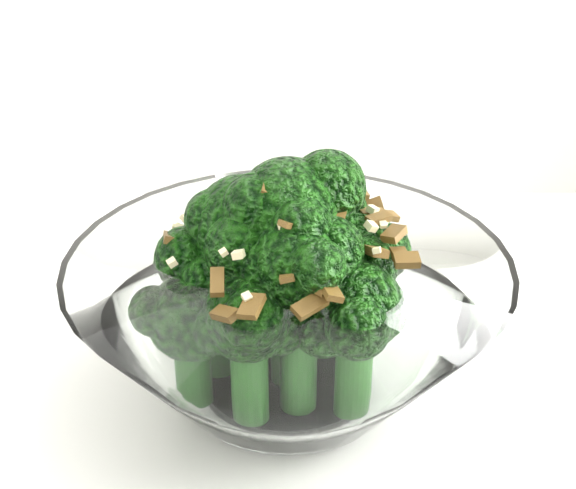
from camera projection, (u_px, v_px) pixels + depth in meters
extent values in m
cylinder|color=white|center=(288.00, 390.00, 0.52)|extent=(0.10, 0.10, 0.01)
cylinder|color=#1D5516|center=(288.00, 310.00, 0.49)|extent=(0.02, 0.02, 0.10)
sphere|color=#184E0E|center=(288.00, 211.00, 0.46)|extent=(0.06, 0.06, 0.06)
cylinder|color=#1D5516|center=(308.00, 292.00, 0.52)|extent=(0.02, 0.02, 0.09)
sphere|color=#184E0E|center=(309.00, 205.00, 0.49)|extent=(0.05, 0.05, 0.05)
cylinder|color=#1D5516|center=(246.00, 312.00, 0.50)|extent=(0.02, 0.02, 0.08)
sphere|color=#184E0E|center=(243.00, 225.00, 0.48)|extent=(0.06, 0.06, 0.06)
cylinder|color=#1D5516|center=(299.00, 349.00, 0.47)|extent=(0.02, 0.02, 0.08)
sphere|color=#184E0E|center=(299.00, 264.00, 0.45)|extent=(0.05, 0.05, 0.05)
cylinder|color=#1D5516|center=(354.00, 324.00, 0.51)|extent=(0.02, 0.02, 0.06)
sphere|color=#184E0E|center=(357.00, 257.00, 0.49)|extent=(0.05, 0.05, 0.05)
cylinder|color=#1D5516|center=(216.00, 326.00, 0.51)|extent=(0.02, 0.02, 0.06)
sphere|color=#184E0E|center=(213.00, 261.00, 0.49)|extent=(0.05, 0.05, 0.05)
cylinder|color=#1D5516|center=(354.00, 372.00, 0.47)|extent=(0.02, 0.02, 0.06)
sphere|color=#184E0E|center=(356.00, 307.00, 0.45)|extent=(0.05, 0.05, 0.05)
cylinder|color=#1D5516|center=(250.00, 380.00, 0.47)|extent=(0.02, 0.02, 0.06)
sphere|color=#184E0E|center=(248.00, 318.00, 0.45)|extent=(0.05, 0.05, 0.05)
cylinder|color=#1D5516|center=(357.00, 304.00, 0.54)|extent=(0.02, 0.02, 0.05)
sphere|color=#184E0E|center=(359.00, 255.00, 0.53)|extent=(0.04, 0.04, 0.04)
cylinder|color=#1D5516|center=(193.00, 370.00, 0.49)|extent=(0.02, 0.02, 0.04)
sphere|color=#184E0E|center=(190.00, 319.00, 0.47)|extent=(0.05, 0.05, 0.05)
cylinder|color=#1D5516|center=(280.00, 296.00, 0.55)|extent=(0.02, 0.02, 0.05)
sphere|color=#184E0E|center=(280.00, 246.00, 0.53)|extent=(0.04, 0.04, 0.04)
cylinder|color=#1D5516|center=(228.00, 325.00, 0.52)|extent=(0.02, 0.02, 0.05)
sphere|color=#184E0E|center=(226.00, 269.00, 0.50)|extent=(0.05, 0.05, 0.05)
cylinder|color=#1D5516|center=(267.00, 297.00, 0.55)|extent=(0.02, 0.02, 0.05)
sphere|color=#184E0E|center=(266.00, 245.00, 0.53)|extent=(0.05, 0.05, 0.05)
cube|color=brown|center=(331.00, 291.00, 0.42)|extent=(0.01, 0.02, 0.01)
cube|color=brown|center=(313.00, 183.00, 0.50)|extent=(0.02, 0.01, 0.00)
cube|color=brown|center=(310.00, 174.00, 0.49)|extent=(0.01, 0.01, 0.01)
cube|color=brown|center=(377.00, 209.00, 0.50)|extent=(0.01, 0.02, 0.01)
cube|color=brown|center=(287.00, 275.00, 0.43)|extent=(0.01, 0.01, 0.01)
cube|color=brown|center=(225.00, 314.00, 0.42)|extent=(0.02, 0.02, 0.01)
cube|color=brown|center=(337.00, 203.00, 0.46)|extent=(0.02, 0.01, 0.01)
cube|color=brown|center=(376.00, 252.00, 0.45)|extent=(0.01, 0.02, 0.01)
cube|color=brown|center=(245.00, 201.00, 0.53)|extent=(0.02, 0.01, 0.01)
cube|color=brown|center=(222.00, 212.00, 0.47)|extent=(0.02, 0.02, 0.01)
cube|color=brown|center=(310.00, 305.00, 0.42)|extent=(0.02, 0.02, 0.01)
cube|color=brown|center=(372.00, 213.00, 0.49)|extent=(0.02, 0.01, 0.01)
cube|color=brown|center=(386.00, 215.00, 0.50)|extent=(0.02, 0.01, 0.01)
cube|color=brown|center=(257.00, 180.00, 0.47)|extent=(0.02, 0.01, 0.00)
cube|color=brown|center=(252.00, 306.00, 0.42)|extent=(0.02, 0.02, 0.01)
cube|color=brown|center=(217.00, 282.00, 0.43)|extent=(0.01, 0.02, 0.01)
cube|color=brown|center=(326.00, 189.00, 0.46)|extent=(0.01, 0.02, 0.01)
cube|color=brown|center=(296.00, 225.00, 0.43)|extent=(0.02, 0.01, 0.01)
cube|color=brown|center=(332.00, 193.00, 0.51)|extent=(0.02, 0.01, 0.01)
cube|color=brown|center=(407.00, 260.00, 0.45)|extent=(0.01, 0.01, 0.01)
cube|color=brown|center=(324.00, 284.00, 0.43)|extent=(0.02, 0.02, 0.01)
cube|color=brown|center=(379.00, 218.00, 0.47)|extent=(0.02, 0.01, 0.00)
cube|color=brown|center=(400.00, 256.00, 0.46)|extent=(0.01, 0.01, 0.01)
cube|color=brown|center=(208.00, 220.00, 0.47)|extent=(0.02, 0.01, 0.01)
cube|color=brown|center=(394.00, 234.00, 0.46)|extent=(0.02, 0.02, 0.01)
cube|color=brown|center=(352.00, 192.00, 0.50)|extent=(0.02, 0.01, 0.01)
cube|color=brown|center=(270.00, 187.00, 0.44)|extent=(0.01, 0.01, 0.01)
cube|color=brown|center=(217.00, 210.00, 0.47)|extent=(0.01, 0.01, 0.01)
cube|color=brown|center=(339.00, 210.00, 0.46)|extent=(0.02, 0.02, 0.01)
cube|color=brown|center=(352.00, 200.00, 0.51)|extent=(0.01, 0.02, 0.01)
cube|color=brown|center=(277.00, 168.00, 0.47)|extent=(0.01, 0.02, 0.01)
cube|color=brown|center=(363.00, 209.00, 0.52)|extent=(0.01, 0.01, 0.01)
cube|color=brown|center=(249.00, 202.00, 0.45)|extent=(0.02, 0.01, 0.01)
cube|color=brown|center=(171.00, 238.00, 0.47)|extent=(0.01, 0.02, 0.01)
cube|color=brown|center=(270.00, 199.00, 0.45)|extent=(0.02, 0.01, 0.01)
cube|color=beige|center=(284.00, 192.00, 0.52)|extent=(0.01, 0.01, 0.01)
cube|color=beige|center=(291.00, 167.00, 0.46)|extent=(0.01, 0.01, 0.00)
cube|color=beige|center=(241.00, 191.00, 0.49)|extent=(0.01, 0.01, 0.01)
cube|color=beige|center=(371.00, 226.00, 0.46)|extent=(0.01, 0.01, 0.01)
cube|color=beige|center=(354.00, 194.00, 0.49)|extent=(0.01, 0.01, 0.01)
cube|color=beige|center=(238.00, 254.00, 0.43)|extent=(0.01, 0.01, 0.01)
cube|color=beige|center=(305.00, 244.00, 0.43)|extent=(0.01, 0.01, 0.00)
cube|color=beige|center=(277.00, 214.00, 0.44)|extent=(0.01, 0.01, 0.00)
cube|color=beige|center=(373.00, 210.00, 0.48)|extent=(0.01, 0.01, 0.01)
cube|color=beige|center=(179.00, 228.00, 0.49)|extent=(0.01, 0.01, 0.01)
cube|color=beige|center=(172.00, 262.00, 0.45)|extent=(0.01, 0.01, 0.00)
cube|color=beige|center=(398.00, 233.00, 0.47)|extent=(0.01, 0.01, 0.00)
cube|color=beige|center=(377.00, 250.00, 0.44)|extent=(0.01, 0.01, 0.00)
cube|color=beige|center=(282.00, 225.00, 0.43)|extent=(0.01, 0.01, 0.00)
cube|color=beige|center=(235.00, 221.00, 0.45)|extent=(0.01, 0.01, 0.01)
cube|color=beige|center=(320.00, 193.00, 0.53)|extent=(0.00, 0.00, 0.00)
cube|color=beige|center=(185.00, 218.00, 0.49)|extent=(0.01, 0.01, 0.01)
cube|color=beige|center=(275.00, 184.00, 0.50)|extent=(0.00, 0.00, 0.00)
cube|color=beige|center=(330.00, 192.00, 0.51)|extent=(0.01, 0.01, 0.00)
cube|color=beige|center=(224.00, 252.00, 0.44)|extent=(0.01, 0.00, 0.00)
cube|color=beige|center=(384.00, 223.00, 0.47)|extent=(0.01, 0.01, 0.00)
cube|color=beige|center=(176.00, 228.00, 0.49)|extent=(0.01, 0.00, 0.00)
cube|color=beige|center=(383.00, 225.00, 0.46)|extent=(0.00, 0.00, 0.00)
cube|color=beige|center=(247.00, 297.00, 0.42)|extent=(0.01, 0.01, 0.01)
cube|color=beige|center=(303.00, 184.00, 0.50)|extent=(0.01, 0.01, 0.01)
cube|color=beige|center=(403.00, 231.00, 0.48)|extent=(0.01, 0.01, 0.01)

